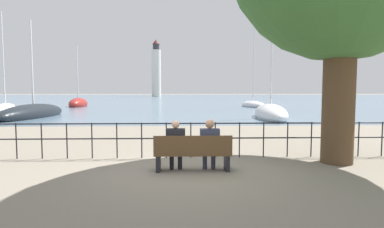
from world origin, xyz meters
The scene contains 12 objects.
ground_plane centered at (0.00, 0.00, 0.00)m, with size 1000.00×1000.00×0.00m, color gray.
harbor_water centered at (0.00, 160.02, 0.00)m, with size 600.00×300.00×0.01m.
park_bench centered at (0.00, -0.06, 0.44)m, with size 1.89×0.45×0.90m.
seated_person_left centered at (-0.42, 0.01, 0.69)m, with size 0.46×0.35×1.25m.
seated_person_right centered at (0.42, 0.01, 0.70)m, with size 0.47×0.35×1.27m.
promenade_railing centered at (0.00, 1.50, 0.69)m, with size 15.98×0.04×1.05m.
sailboat_0 centered at (9.39, 32.88, 0.32)m, with size 3.20×6.19×11.68m.
sailboat_1 centered at (-11.86, 16.47, 0.32)m, with size 2.50×8.88×7.94m.
sailboat_2 centered at (6.48, 15.18, 0.33)m, with size 3.26×7.96×7.60m.
sailboat_3 centered at (-19.31, 25.63, 0.29)m, with size 4.60×7.97×10.83m.
sailboat_4 centered at (-14.54, 34.51, 0.38)m, with size 2.31×5.37×8.86m.
harbor_lighthouse centered at (-12.49, 138.63, 12.72)m, with size 4.42×4.42×27.34m.
Camera 1 is at (-0.27, -7.28, 1.92)m, focal length 28.00 mm.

